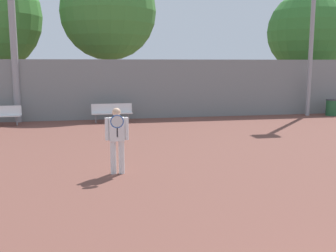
{
  "coord_description": "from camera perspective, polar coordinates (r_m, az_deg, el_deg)",
  "views": [
    {
      "loc": [
        -3.59,
        -1.84,
        2.66
      ],
      "look_at": [
        -1.49,
        8.65,
        0.93
      ],
      "focal_mm": 42.0,
      "sensor_mm": 36.0,
      "label": 1
    }
  ],
  "objects": [
    {
      "name": "bench_by_gate",
      "position": [
        17.86,
        -8.14,
        2.17
      ],
      "size": [
        1.82,
        0.4,
        0.84
      ],
      "color": "white",
      "rests_on": "ground_plane"
    },
    {
      "name": "tree_green_tall",
      "position": [
        25.94,
        19.58,
        12.73
      ],
      "size": [
        4.81,
        4.81,
        6.93
      ],
      "color": "brown",
      "rests_on": "ground_plane"
    },
    {
      "name": "trash_bin",
      "position": [
        21.66,
        22.63,
        2.5
      ],
      "size": [
        0.57,
        0.57,
        0.82
      ],
      "color": "#235B33",
      "rests_on": "ground_plane"
    },
    {
      "name": "tennis_player",
      "position": [
        9.46,
        -7.41,
        -1.59
      ],
      "size": [
        0.56,
        0.4,
        1.61
      ],
      "rotation": [
        0.0,
        0.0,
        -0.04
      ],
      "color": "silver",
      "rests_on": "ground_plane"
    },
    {
      "name": "tree_green_broad",
      "position": [
        22.76,
        -8.64,
        16.01
      ],
      "size": [
        5.27,
        5.27,
        8.07
      ],
      "color": "brown",
      "rests_on": "ground_plane"
    },
    {
      "name": "back_fence",
      "position": [
        19.08,
        -0.47,
        5.4
      ],
      "size": [
        33.27,
        0.06,
        2.81
      ],
      "color": "gray",
      "rests_on": "ground_plane"
    }
  ]
}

